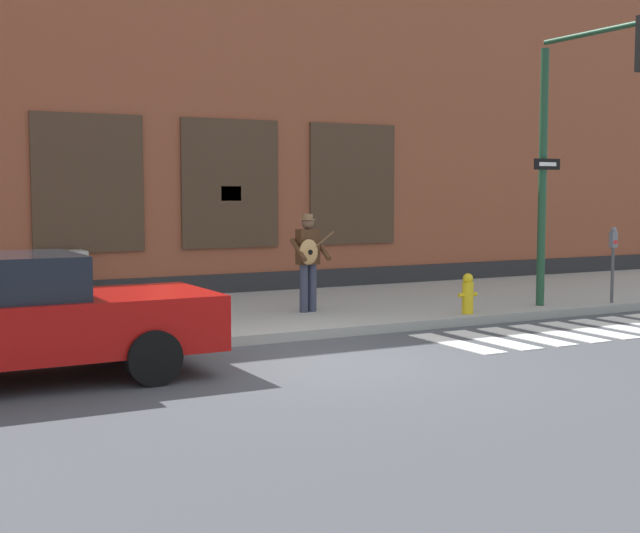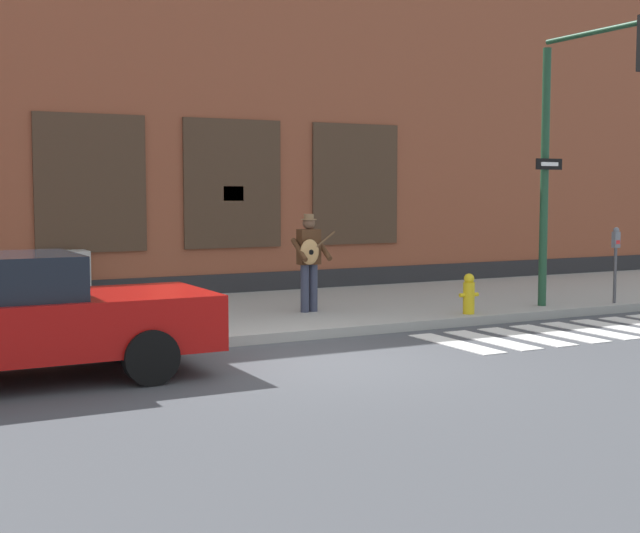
% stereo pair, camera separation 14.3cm
% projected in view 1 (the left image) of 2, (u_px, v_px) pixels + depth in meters
% --- Properties ---
extents(ground_plane, '(160.00, 160.00, 0.00)m').
position_uv_depth(ground_plane, '(324.00, 361.00, 11.92)').
color(ground_plane, '#424449').
extents(sidewalk, '(28.00, 5.22, 0.15)m').
position_uv_depth(sidewalk, '(211.00, 317.00, 15.56)').
color(sidewalk, '#9E9E99').
rests_on(sidewalk, ground).
extents(building_backdrop, '(28.00, 4.06, 8.21)m').
position_uv_depth(building_backdrop, '(132.00, 106.00, 19.26)').
color(building_backdrop, brown).
rests_on(building_backdrop, ground).
extents(crosswalk, '(5.78, 1.90, 0.01)m').
position_uv_depth(crosswalk, '(589.00, 330.00, 14.51)').
color(crosswalk, silver).
rests_on(crosswalk, ground).
extents(red_car, '(4.60, 1.99, 1.53)m').
position_uv_depth(red_car, '(16.00, 319.00, 10.48)').
color(red_car, '#B20F0C').
rests_on(red_car, ground).
extents(busker, '(0.71, 0.52, 1.72)m').
position_uv_depth(busker, '(308.00, 257.00, 15.51)').
color(busker, '#33384C').
rests_on(busker, sidewalk).
extents(traffic_light, '(0.60, 2.67, 4.88)m').
position_uv_depth(traffic_light, '(585.00, 117.00, 15.31)').
color(traffic_light, '#1E472D').
rests_on(traffic_light, sidewalk).
extents(parking_meter, '(0.13, 0.11, 1.44)m').
position_uv_depth(parking_meter, '(613.00, 253.00, 16.81)').
color(parking_meter, '#47474C').
rests_on(parking_meter, sidewalk).
extents(utility_box, '(0.76, 0.58, 1.01)m').
position_uv_depth(utility_box, '(65.00, 278.00, 16.45)').
color(utility_box, '#ADADA8').
rests_on(utility_box, sidewalk).
extents(fire_hydrant, '(0.38, 0.20, 0.70)m').
position_uv_depth(fire_hydrant, '(468.00, 294.00, 15.35)').
color(fire_hydrant, gold).
rests_on(fire_hydrant, sidewalk).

